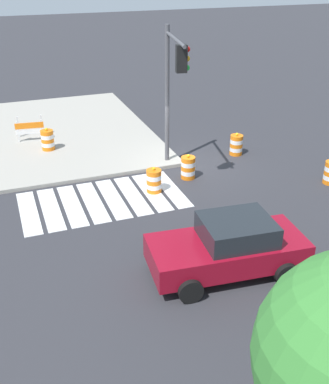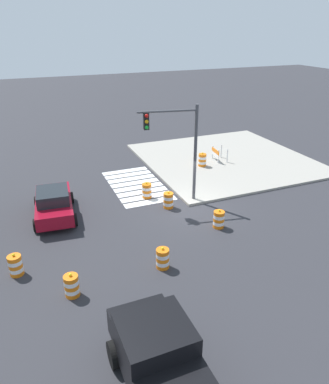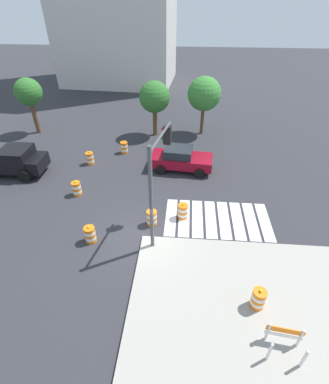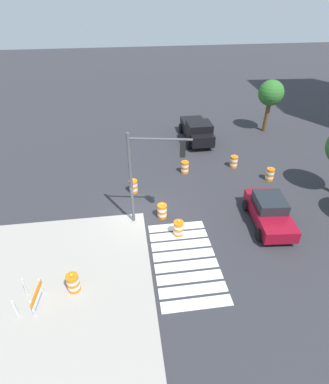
% 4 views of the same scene
% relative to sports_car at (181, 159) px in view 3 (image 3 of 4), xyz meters
% --- Properties ---
extents(ground_plane, '(120.00, 120.00, 0.00)m').
position_rel_sports_car_xyz_m(ground_plane, '(-1.72, -7.17, -0.81)').
color(ground_plane, '#2D2D33').
extents(sidewalk_corner, '(12.00, 12.00, 0.15)m').
position_rel_sports_car_xyz_m(sidewalk_corner, '(4.28, -13.17, -0.74)').
color(sidewalk_corner, '#9E998E').
rests_on(sidewalk_corner, ground).
extents(crosswalk_stripes, '(5.85, 3.20, 0.02)m').
position_rel_sports_car_xyz_m(crosswalk_stripes, '(2.28, -5.37, -0.80)').
color(crosswalk_stripes, silver).
rests_on(crosswalk_stripes, ground).
extents(sports_car, '(4.45, 2.45, 1.63)m').
position_rel_sports_car_xyz_m(sports_car, '(0.00, 0.00, 0.00)').
color(sports_car, maroon).
rests_on(sports_car, ground).
extents(pickup_truck, '(5.16, 2.37, 1.92)m').
position_rel_sports_car_xyz_m(pickup_truck, '(-11.70, -1.53, 0.16)').
color(pickup_truck, black).
rests_on(pickup_truck, ground).
extents(traffic_barrel_near_corner, '(0.56, 0.56, 1.02)m').
position_rel_sports_car_xyz_m(traffic_barrel_near_corner, '(-6.70, 0.18, -0.36)').
color(traffic_barrel_near_corner, orange).
rests_on(traffic_barrel_near_corner, ground).
extents(traffic_barrel_crosswalk_end, '(0.56, 0.56, 1.02)m').
position_rel_sports_car_xyz_m(traffic_barrel_crosswalk_end, '(0.31, -5.37, -0.36)').
color(traffic_barrel_crosswalk_end, orange).
rests_on(traffic_barrel_crosswalk_end, ground).
extents(traffic_barrel_median_near, '(0.56, 0.56, 1.02)m').
position_rel_sports_car_xyz_m(traffic_barrel_median_near, '(-6.38, -3.68, -0.36)').
color(traffic_barrel_median_near, orange).
rests_on(traffic_barrel_median_near, ground).
extents(traffic_barrel_median_far, '(0.56, 0.56, 1.02)m').
position_rel_sports_car_xyz_m(traffic_barrel_median_far, '(-1.37, -6.05, -0.36)').
color(traffic_barrel_median_far, orange).
rests_on(traffic_barrel_median_far, ground).
extents(traffic_barrel_far_curb, '(0.56, 0.56, 1.02)m').
position_rel_sports_car_xyz_m(traffic_barrel_far_curb, '(-4.34, -7.58, -0.36)').
color(traffic_barrel_far_curb, orange).
rests_on(traffic_barrel_far_curb, ground).
extents(traffic_barrel_lane_center, '(0.56, 0.56, 1.02)m').
position_rel_sports_car_xyz_m(traffic_barrel_lane_center, '(-4.52, 2.11, -0.36)').
color(traffic_barrel_lane_center, orange).
rests_on(traffic_barrel_lane_center, ground).
extents(traffic_barrel_on_sidewalk, '(0.56, 0.56, 1.02)m').
position_rel_sports_car_xyz_m(traffic_barrel_on_sidewalk, '(3.46, -10.73, -0.21)').
color(traffic_barrel_on_sidewalk, orange).
rests_on(traffic_barrel_on_sidewalk, sidewalk_corner).
extents(construction_barricade, '(1.32, 0.92, 1.00)m').
position_rel_sports_car_xyz_m(construction_barricade, '(4.05, -12.30, -0.09)').
color(construction_barricade, silver).
rests_on(construction_barricade, sidewalk_corner).
extents(traffic_light_pole, '(0.81, 3.24, 5.50)m').
position_rel_sports_car_xyz_m(traffic_light_pole, '(-0.92, -6.65, 3.10)').
color(traffic_light_pole, '#4C4C51').
rests_on(traffic_light_pole, sidewalk_corner).
extents(street_tree_streetside_near, '(2.79, 2.79, 4.89)m').
position_rel_sports_car_xyz_m(street_tree_streetside_near, '(1.63, 6.34, 2.66)').
color(street_tree_streetside_near, brown).
rests_on(street_tree_streetside_near, ground).
extents(street_tree_streetside_mid, '(2.56, 2.56, 4.62)m').
position_rel_sports_car_xyz_m(street_tree_streetside_mid, '(-2.46, 5.69, 2.48)').
color(street_tree_streetside_mid, brown).
rests_on(street_tree_streetside_mid, ground).
extents(street_tree_streetside_far, '(2.25, 2.25, 4.73)m').
position_rel_sports_car_xyz_m(street_tree_streetside_far, '(-13.01, 5.34, 2.71)').
color(street_tree_streetside_far, brown).
rests_on(street_tree_streetside_far, ground).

